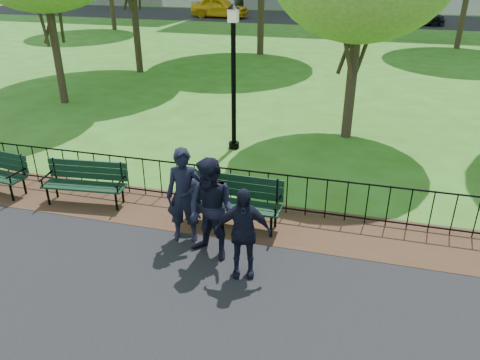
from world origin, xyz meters
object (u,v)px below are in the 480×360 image
(park_bench_left_a, at_px, (85,178))
(sedan_silver, at_px, (378,13))
(lamppost, at_px, (234,74))
(sedan_dark, at_px, (414,15))
(park_bench_main, at_px, (216,193))
(taxi, at_px, (220,7))
(person_left, at_px, (184,196))
(person_mid, at_px, (211,210))
(person_right, at_px, (243,233))

(park_bench_left_a, relative_size, sedan_silver, 0.44)
(park_bench_left_a, relative_size, lamppost, 0.48)
(lamppost, bearing_deg, sedan_dark, 77.02)
(park_bench_main, height_order, taxi, taxi)
(taxi, bearing_deg, person_left, -158.69)
(park_bench_left_a, relative_size, person_mid, 0.97)
(person_left, relative_size, sedan_silver, 0.44)
(taxi, height_order, sedan_dark, taxi)
(person_mid, relative_size, sedan_silver, 0.45)
(person_left, bearing_deg, park_bench_left_a, 150.07)
(park_bench_left_a, xyz_separation_m, person_left, (2.60, -0.82, 0.35))
(park_bench_left_a, bearing_deg, person_left, -23.71)
(person_right, bearing_deg, sedan_dark, 68.43)
(person_mid, xyz_separation_m, sedan_dark, (5.30, 32.57, -0.27))
(lamppost, bearing_deg, sedan_silver, 82.57)
(park_bench_main, relative_size, person_left, 1.06)
(park_bench_main, bearing_deg, sedan_dark, 81.02)
(park_bench_left_a, xyz_separation_m, person_right, (3.90, -1.59, 0.24))
(taxi, distance_m, sedan_dark, 15.42)
(person_mid, bearing_deg, person_left, 168.10)
(person_left, xyz_separation_m, taxi, (-9.46, 32.53, -0.10))
(person_mid, bearing_deg, person_right, -8.47)
(sedan_dark, bearing_deg, person_right, 167.97)
(park_bench_main, bearing_deg, person_mid, -75.13)
(taxi, xyz_separation_m, sedan_dark, (15.41, -0.36, -0.15))
(person_mid, distance_m, sedan_silver, 33.67)
(park_bench_left_a, height_order, person_right, person_right)
(person_left, bearing_deg, taxi, 93.89)
(park_bench_main, relative_size, sedan_silver, 0.47)
(person_left, height_order, person_right, person_left)
(person_right, relative_size, taxi, 0.33)
(person_left, height_order, sedan_silver, person_left)
(park_bench_left_a, height_order, lamppost, lamppost)
(taxi, bearing_deg, person_right, -157.00)
(person_mid, bearing_deg, park_bench_left_a, 179.47)
(lamppost, bearing_deg, taxi, 108.06)
(lamppost, height_order, taxi, lamppost)
(person_right, height_order, sedan_silver, person_right)
(park_bench_main, height_order, sedan_silver, sedan_silver)
(lamppost, xyz_separation_m, sedan_dark, (6.33, 27.48, -1.39))
(sedan_dark, bearing_deg, sedan_silver, 65.37)
(taxi, bearing_deg, park_bench_main, -157.73)
(park_bench_main, bearing_deg, person_left, -117.70)
(person_left, relative_size, person_mid, 0.98)
(person_mid, bearing_deg, taxi, 127.32)
(person_right, xyz_separation_m, taxi, (-10.76, 33.29, 0.01))
(sedan_silver, height_order, sedan_dark, sedan_silver)
(person_left, relative_size, person_right, 1.14)
(park_bench_left_a, distance_m, lamppost, 4.69)
(lamppost, relative_size, sedan_dark, 0.83)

